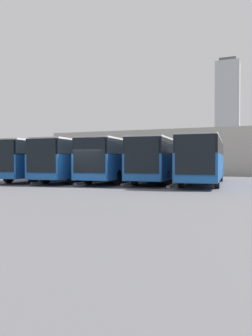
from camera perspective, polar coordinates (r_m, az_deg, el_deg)
The scene contains 12 objects.
ground_plane at distance 21.77m, azimuth -7.39°, elevation -3.36°, with size 600.00×600.00×0.00m, color #5B5B60.
bus_0 at distance 25.23m, azimuth 13.37°, elevation 1.52°, with size 3.39×12.66×3.39m.
curb_divider_0 at distance 23.79m, azimuth 8.58°, elevation -2.80°, with size 0.24×5.68×0.15m, color #9E9E99.
bus_1 at distance 26.60m, azimuth 6.22°, elevation 1.52°, with size 3.39×12.66×3.39m.
curb_divider_1 at distance 25.42m, azimuth 1.34°, elevation -2.54°, with size 0.24×5.68×0.15m, color #9E9E99.
bus_2 at distance 27.26m, azimuth -1.06°, elevation 1.52°, with size 3.39×12.66×3.39m.
curb_divider_2 at distance 26.37m, azimuth -6.08°, elevation -2.41°, with size 0.24×5.68×0.15m, color #9E9E99.
bus_3 at distance 28.38m, azimuth -7.84°, elevation 1.49°, with size 3.39×12.66×3.39m.
curb_divider_3 at distance 27.77m, azimuth -12.82°, elevation -2.26°, with size 0.24×5.68×0.15m, color #9E9E99.
bus_4 at distance 30.18m, azimuth -13.60°, elevation 1.45°, with size 3.39×12.66×3.39m.
station_building at distance 46.45m, azimuth 8.62°, elevation 2.65°, with size 33.64×12.85×5.82m.
office_tower at distance 239.17m, azimuth 17.29°, elevation 9.18°, with size 15.70×15.70×72.02m.
Camera 1 is at (-10.58, 18.95, 1.70)m, focal length 35.00 mm.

